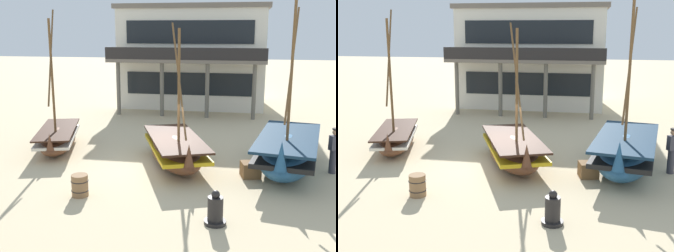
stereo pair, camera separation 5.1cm
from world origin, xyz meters
TOP-DOWN VIEW (x-y plane):
  - ground_plane at (0.00, 0.00)m, footprint 120.00×120.00m
  - fishing_boat_near_left at (-4.97, 1.56)m, footprint 2.61×4.48m
  - fishing_boat_centre_large at (4.57, 0.40)m, footprint 2.93×5.38m
  - fishing_boat_far_right at (0.41, 0.38)m, footprint 3.32×4.95m
  - fisherman_by_hull at (6.19, 0.52)m, footprint 0.42×0.36m
  - capstan_winch at (2.28, -4.35)m, footprint 0.60×0.60m
  - wooden_barrel at (-2.05, -3.17)m, footprint 0.56×0.56m
  - cargo_crate at (3.25, -0.41)m, footprint 0.78×0.78m
  - harbor_building_main at (-0.59, 13.82)m, footprint 9.84×7.39m

SIDE VIEW (x-z plane):
  - ground_plane at x=0.00m, z-range 0.00..0.00m
  - cargo_crate at x=3.25m, z-range 0.00..0.54m
  - wooden_barrel at x=-2.05m, z-range 0.00..0.70m
  - capstan_winch at x=2.28m, z-range -0.10..0.86m
  - fishing_boat_near_left at x=-4.97m, z-range -2.43..3.52m
  - fishing_boat_far_right at x=0.41m, z-range -2.07..3.31m
  - fishing_boat_centre_large at x=4.57m, z-range -2.29..3.79m
  - fisherman_by_hull at x=6.19m, z-range -0.01..1.68m
  - harbor_building_main at x=-0.59m, z-range 0.01..6.71m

